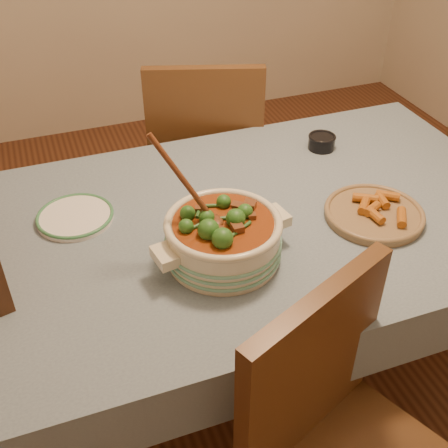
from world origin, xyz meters
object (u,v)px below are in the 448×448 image
at_px(condiment_bowl, 322,141).
at_px(chair_near, 342,448).
at_px(white_plate, 75,216).
at_px(chair_far, 205,153).
at_px(dining_table, 268,234).
at_px(fried_plate, 374,212).
at_px(stew_casserole, 223,235).

xyz_separation_m(condiment_bowl, chair_near, (-0.45, -0.99, -0.23)).
height_order(white_plate, chair_near, chair_near).
xyz_separation_m(condiment_bowl, chair_far, (-0.31, 0.44, -0.22)).
xyz_separation_m(dining_table, white_plate, (-0.58, 0.17, 0.10)).
relative_size(dining_table, fried_plate, 4.78).
xyz_separation_m(fried_plate, chair_far, (-0.26, 0.88, -0.21)).
bearing_deg(chair_far, condiment_bowl, 143.17).
relative_size(condiment_bowl, chair_near, 0.12).
relative_size(white_plate, chair_near, 0.27).
xyz_separation_m(chair_far, chair_near, (-0.14, -1.43, -0.01)).
bearing_deg(white_plate, chair_far, 42.95).
height_order(dining_table, chair_far, chair_far).
bearing_deg(condiment_bowl, white_plate, -171.84).
bearing_deg(stew_casserole, condiment_bowl, 39.61).
distance_m(white_plate, chair_near, 1.00).
distance_m(dining_table, white_plate, 0.61).
bearing_deg(white_plate, condiment_bowl, 8.16).
relative_size(stew_casserole, fried_plate, 1.17).
height_order(white_plate, fried_plate, fried_plate).
bearing_deg(chair_near, chair_far, 60.90).
distance_m(fried_plate, chair_near, 0.71).
xyz_separation_m(stew_casserole, white_plate, (-0.36, 0.33, -0.07)).
bearing_deg(condiment_bowl, chair_near, -114.30).
bearing_deg(chair_near, condiment_bowl, 42.16).
distance_m(condiment_bowl, chair_far, 0.58).
height_order(stew_casserole, chair_far, stew_casserole).
height_order(fried_plate, chair_far, chair_far).
bearing_deg(chair_far, fried_plate, 124.18).
bearing_deg(fried_plate, white_plate, 160.35).
bearing_deg(stew_casserole, white_plate, 137.98).
xyz_separation_m(stew_casserole, chair_near, (0.11, -0.53, -0.28)).
height_order(chair_far, chair_near, chair_far).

